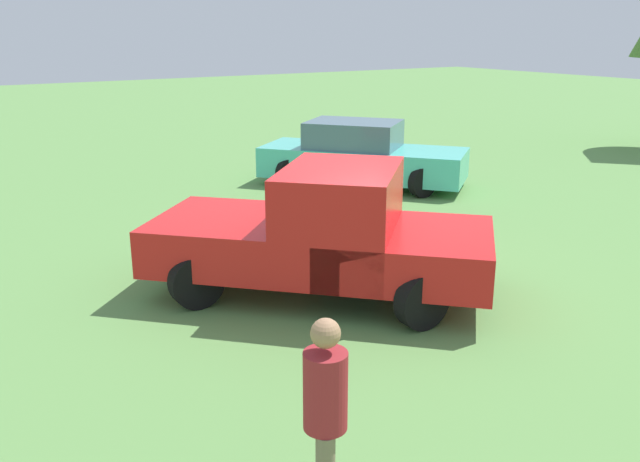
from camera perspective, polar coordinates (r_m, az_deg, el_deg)
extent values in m
plane|color=#5B8C47|center=(9.69, 2.79, -4.65)|extent=(80.00, 80.00, 0.00)
cylinder|color=black|center=(8.97, -10.38, -4.21)|extent=(0.73, 0.22, 0.73)
cylinder|color=black|center=(10.46, -6.85, -0.98)|extent=(0.73, 0.22, 0.73)
cylinder|color=black|center=(8.33, 8.65, -5.81)|extent=(0.73, 0.22, 0.73)
cylinder|color=black|center=(9.91, 9.37, -2.11)|extent=(0.73, 0.22, 0.73)
cube|color=red|center=(9.57, -8.05, -0.60)|extent=(2.70, 2.70, 0.64)
cube|color=red|center=(9.03, 1.70, 1.01)|extent=(2.44, 2.44, 1.40)
cube|color=slate|center=(8.92, 1.73, 3.73)|extent=(2.17, 2.17, 0.48)
cube|color=red|center=(9.03, 7.40, -1.79)|extent=(2.96, 2.96, 0.60)
cube|color=silver|center=(9.97, -12.60, -1.70)|extent=(1.43, 1.43, 0.16)
cylinder|color=black|center=(16.17, 9.60, 5.18)|extent=(0.67, 0.20, 0.67)
cylinder|color=black|center=(14.77, 8.68, 4.12)|extent=(0.67, 0.20, 0.67)
cylinder|color=black|center=(16.91, -0.78, 5.93)|extent=(0.67, 0.20, 0.67)
cylinder|color=black|center=(15.57, -2.56, 4.96)|extent=(0.67, 0.20, 0.67)
cube|color=#4CC6B2|center=(15.74, 3.65, 5.83)|extent=(4.26, 4.70, 0.68)
cube|color=slate|center=(15.69, 2.87, 8.18)|extent=(2.46, 2.54, 0.60)
cylinder|color=maroon|center=(4.89, 0.46, -13.35)|extent=(0.44, 0.44, 0.59)
sphere|color=#A87A56|center=(4.68, 0.47, -8.65)|extent=(0.21, 0.21, 0.21)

